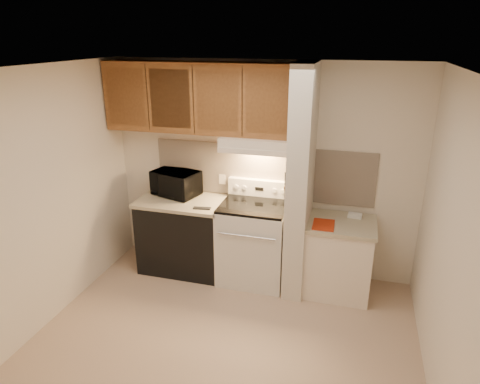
% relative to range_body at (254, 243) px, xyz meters
% --- Properties ---
extents(floor, '(3.60, 3.60, 0.00)m').
position_rel_range_body_xyz_m(floor, '(0.00, -1.16, -0.46)').
color(floor, '#CAAA8E').
rests_on(floor, ground).
extents(ceiling, '(3.60, 3.60, 0.00)m').
position_rel_range_body_xyz_m(ceiling, '(0.00, -1.16, 2.04)').
color(ceiling, white).
rests_on(ceiling, wall_back).
extents(wall_back, '(3.60, 2.50, 0.02)m').
position_rel_range_body_xyz_m(wall_back, '(0.00, 0.34, 0.79)').
color(wall_back, '#F0E2CC').
rests_on(wall_back, floor).
extents(wall_left, '(0.02, 3.00, 2.50)m').
position_rel_range_body_xyz_m(wall_left, '(-1.80, -1.16, 0.79)').
color(wall_left, '#F0E2CC').
rests_on(wall_left, floor).
extents(wall_right, '(0.02, 3.00, 2.50)m').
position_rel_range_body_xyz_m(wall_right, '(1.80, -1.16, 0.79)').
color(wall_right, '#F0E2CC').
rests_on(wall_right, floor).
extents(backsplash, '(2.60, 0.02, 0.63)m').
position_rel_range_body_xyz_m(backsplash, '(0.00, 0.33, 0.78)').
color(backsplash, '#FFE5CC').
rests_on(backsplash, wall_back).
extents(range_body, '(0.76, 0.65, 0.92)m').
position_rel_range_body_xyz_m(range_body, '(0.00, 0.00, 0.00)').
color(range_body, silver).
rests_on(range_body, floor).
extents(oven_window, '(0.50, 0.01, 0.30)m').
position_rel_range_body_xyz_m(oven_window, '(0.00, -0.32, 0.04)').
color(oven_window, black).
rests_on(oven_window, range_body).
extents(oven_handle, '(0.65, 0.02, 0.02)m').
position_rel_range_body_xyz_m(oven_handle, '(0.00, -0.35, 0.26)').
color(oven_handle, silver).
rests_on(oven_handle, range_body).
extents(cooktop, '(0.74, 0.64, 0.03)m').
position_rel_range_body_xyz_m(cooktop, '(0.00, 0.00, 0.48)').
color(cooktop, black).
rests_on(cooktop, range_body).
extents(range_backguard, '(0.76, 0.08, 0.20)m').
position_rel_range_body_xyz_m(range_backguard, '(0.00, 0.28, 0.59)').
color(range_backguard, silver).
rests_on(range_backguard, range_body).
extents(range_display, '(0.10, 0.01, 0.04)m').
position_rel_range_body_xyz_m(range_display, '(0.00, 0.24, 0.59)').
color(range_display, black).
rests_on(range_display, range_backguard).
extents(range_knob_left_outer, '(0.05, 0.02, 0.05)m').
position_rel_range_body_xyz_m(range_knob_left_outer, '(-0.28, 0.24, 0.59)').
color(range_knob_left_outer, silver).
rests_on(range_knob_left_outer, range_backguard).
extents(range_knob_left_inner, '(0.05, 0.02, 0.05)m').
position_rel_range_body_xyz_m(range_knob_left_inner, '(-0.18, 0.24, 0.59)').
color(range_knob_left_inner, silver).
rests_on(range_knob_left_inner, range_backguard).
extents(range_knob_right_inner, '(0.05, 0.02, 0.05)m').
position_rel_range_body_xyz_m(range_knob_right_inner, '(0.18, 0.24, 0.59)').
color(range_knob_right_inner, silver).
rests_on(range_knob_right_inner, range_backguard).
extents(range_knob_right_outer, '(0.05, 0.02, 0.05)m').
position_rel_range_body_xyz_m(range_knob_right_outer, '(0.28, 0.24, 0.59)').
color(range_knob_right_outer, silver).
rests_on(range_knob_right_outer, range_backguard).
extents(dishwasher_front, '(1.00, 0.63, 0.87)m').
position_rel_range_body_xyz_m(dishwasher_front, '(-0.88, 0.01, -0.03)').
color(dishwasher_front, black).
rests_on(dishwasher_front, floor).
extents(left_countertop, '(1.04, 0.67, 0.04)m').
position_rel_range_body_xyz_m(left_countertop, '(-0.88, 0.01, 0.43)').
color(left_countertop, '#B9AD8E').
rests_on(left_countertop, dishwasher_front).
extents(spoon_rest, '(0.20, 0.09, 0.01)m').
position_rel_range_body_xyz_m(spoon_rest, '(-0.56, -0.19, 0.46)').
color(spoon_rest, black).
rests_on(spoon_rest, left_countertop).
extents(teal_jar, '(0.12, 0.12, 0.10)m').
position_rel_range_body_xyz_m(teal_jar, '(-1.05, 0.13, 0.50)').
color(teal_jar, '#1E6656').
rests_on(teal_jar, left_countertop).
extents(outlet, '(0.08, 0.01, 0.12)m').
position_rel_range_body_xyz_m(outlet, '(-0.48, 0.32, 0.64)').
color(outlet, '#F2E3CE').
rests_on(outlet, backsplash).
extents(microwave, '(0.62, 0.49, 0.30)m').
position_rel_range_body_xyz_m(microwave, '(-1.02, 0.15, 0.60)').
color(microwave, black).
rests_on(microwave, left_countertop).
extents(partition_pillar, '(0.22, 0.70, 2.50)m').
position_rel_range_body_xyz_m(partition_pillar, '(0.51, -0.01, 0.79)').
color(partition_pillar, beige).
rests_on(partition_pillar, floor).
extents(pillar_trim, '(0.01, 0.70, 0.04)m').
position_rel_range_body_xyz_m(pillar_trim, '(0.39, -0.01, 0.84)').
color(pillar_trim, brown).
rests_on(pillar_trim, partition_pillar).
extents(knife_strip, '(0.02, 0.42, 0.04)m').
position_rel_range_body_xyz_m(knife_strip, '(0.39, -0.06, 0.86)').
color(knife_strip, black).
rests_on(knife_strip, partition_pillar).
extents(knife_blade_a, '(0.01, 0.03, 0.16)m').
position_rel_range_body_xyz_m(knife_blade_a, '(0.38, -0.21, 0.76)').
color(knife_blade_a, silver).
rests_on(knife_blade_a, knife_strip).
extents(knife_handle_a, '(0.02, 0.02, 0.10)m').
position_rel_range_body_xyz_m(knife_handle_a, '(0.38, -0.20, 0.91)').
color(knife_handle_a, black).
rests_on(knife_handle_a, knife_strip).
extents(knife_blade_b, '(0.01, 0.04, 0.18)m').
position_rel_range_body_xyz_m(knife_blade_b, '(0.38, -0.13, 0.75)').
color(knife_blade_b, silver).
rests_on(knife_blade_b, knife_strip).
extents(knife_handle_b, '(0.02, 0.02, 0.10)m').
position_rel_range_body_xyz_m(knife_handle_b, '(0.38, -0.14, 0.91)').
color(knife_handle_b, black).
rests_on(knife_handle_b, knife_strip).
extents(knife_blade_c, '(0.01, 0.04, 0.20)m').
position_rel_range_body_xyz_m(knife_blade_c, '(0.38, -0.07, 0.74)').
color(knife_blade_c, silver).
rests_on(knife_blade_c, knife_strip).
extents(knife_handle_c, '(0.02, 0.02, 0.10)m').
position_rel_range_body_xyz_m(knife_handle_c, '(0.38, -0.05, 0.91)').
color(knife_handle_c, black).
rests_on(knife_handle_c, knife_strip).
extents(knife_blade_d, '(0.01, 0.04, 0.16)m').
position_rel_range_body_xyz_m(knife_blade_d, '(0.38, 0.02, 0.76)').
color(knife_blade_d, silver).
rests_on(knife_blade_d, knife_strip).
extents(knife_handle_d, '(0.02, 0.02, 0.10)m').
position_rel_range_body_xyz_m(knife_handle_d, '(0.38, 0.03, 0.91)').
color(knife_handle_d, black).
rests_on(knife_handle_d, knife_strip).
extents(knife_blade_e, '(0.01, 0.04, 0.18)m').
position_rel_range_body_xyz_m(knife_blade_e, '(0.38, 0.11, 0.75)').
color(knife_blade_e, silver).
rests_on(knife_blade_e, knife_strip).
extents(knife_handle_e, '(0.02, 0.02, 0.10)m').
position_rel_range_body_xyz_m(knife_handle_e, '(0.38, 0.11, 0.91)').
color(knife_handle_e, black).
rests_on(knife_handle_e, knife_strip).
extents(oven_mitt, '(0.03, 0.10, 0.23)m').
position_rel_range_body_xyz_m(oven_mitt, '(0.38, 0.17, 0.71)').
color(oven_mitt, slate).
rests_on(oven_mitt, partition_pillar).
extents(right_cab_base, '(0.70, 0.60, 0.81)m').
position_rel_range_body_xyz_m(right_cab_base, '(0.97, -0.01, -0.06)').
color(right_cab_base, '#F2E3CE').
rests_on(right_cab_base, floor).
extents(right_countertop, '(0.74, 0.64, 0.04)m').
position_rel_range_body_xyz_m(right_countertop, '(0.97, -0.01, 0.37)').
color(right_countertop, '#B9AD8E').
rests_on(right_countertop, right_cab_base).
extents(red_folder, '(0.23, 0.31, 0.01)m').
position_rel_range_body_xyz_m(red_folder, '(0.79, -0.13, 0.40)').
color(red_folder, '#B52B0E').
rests_on(red_folder, right_countertop).
extents(white_box, '(0.16, 0.11, 0.04)m').
position_rel_range_body_xyz_m(white_box, '(1.10, 0.17, 0.41)').
color(white_box, white).
rests_on(white_box, right_countertop).
extents(range_hood, '(0.78, 0.44, 0.15)m').
position_rel_range_body_xyz_m(range_hood, '(0.00, 0.12, 1.17)').
color(range_hood, '#F2E3CE').
rests_on(range_hood, upper_cabinets).
extents(hood_lip, '(0.78, 0.04, 0.06)m').
position_rel_range_body_xyz_m(hood_lip, '(0.00, -0.08, 1.12)').
color(hood_lip, '#F2E3CE').
rests_on(hood_lip, range_hood).
extents(upper_cabinets, '(2.18, 0.33, 0.77)m').
position_rel_range_body_xyz_m(upper_cabinets, '(-0.69, 0.17, 1.62)').
color(upper_cabinets, brown).
rests_on(upper_cabinets, wall_back).
extents(cab_door_a, '(0.46, 0.01, 0.63)m').
position_rel_range_body_xyz_m(cab_door_a, '(-1.51, 0.01, 1.62)').
color(cab_door_a, brown).
rests_on(cab_door_a, upper_cabinets).
extents(cab_gap_a, '(0.01, 0.01, 0.73)m').
position_rel_range_body_xyz_m(cab_gap_a, '(-1.23, 0.01, 1.62)').
color(cab_gap_a, black).
rests_on(cab_gap_a, upper_cabinets).
extents(cab_door_b, '(0.46, 0.01, 0.63)m').
position_rel_range_body_xyz_m(cab_door_b, '(-0.96, 0.01, 1.62)').
color(cab_door_b, brown).
rests_on(cab_door_b, upper_cabinets).
extents(cab_gap_b, '(0.01, 0.01, 0.73)m').
position_rel_range_body_xyz_m(cab_gap_b, '(-0.69, 0.01, 1.62)').
color(cab_gap_b, black).
rests_on(cab_gap_b, upper_cabinets).
extents(cab_door_c, '(0.46, 0.01, 0.63)m').
position_rel_range_body_xyz_m(cab_door_c, '(-0.42, 0.01, 1.62)').
color(cab_door_c, brown).
rests_on(cab_door_c, upper_cabinets).
extents(cab_gap_c, '(0.01, 0.01, 0.73)m').
position_rel_range_body_xyz_m(cab_gap_c, '(-0.14, 0.01, 1.62)').
color(cab_gap_c, black).
rests_on(cab_gap_c, upper_cabinets).
extents(cab_door_d, '(0.46, 0.01, 0.63)m').
position_rel_range_body_xyz_m(cab_door_d, '(0.13, 0.01, 1.62)').
color(cab_door_d, brown).
rests_on(cab_door_d, upper_cabinets).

